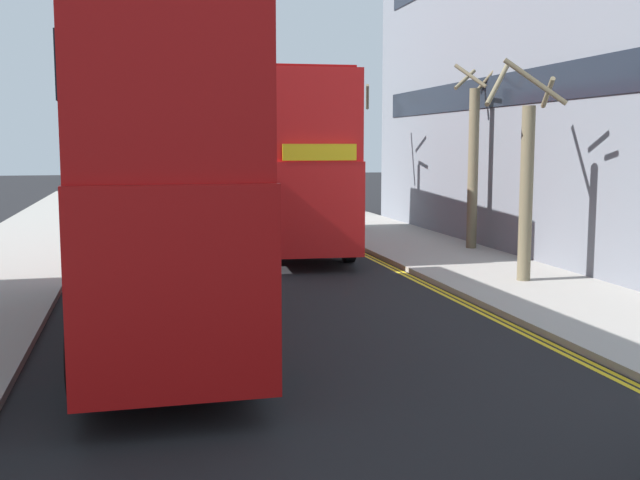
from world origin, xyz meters
TOP-DOWN VIEW (x-y plane):
  - sidewalk_right at (6.50, 16.00)m, footprint 4.00×80.00m
  - kerb_line_outer at (4.40, 14.00)m, footprint 0.10×56.00m
  - kerb_line_inner at (4.24, 14.00)m, footprint 0.10×56.00m
  - double_decker_bus_away at (-2.33, 12.01)m, footprint 2.91×10.84m
  - double_decker_bus_oncoming at (2.32, 23.10)m, footprint 3.16×10.91m
  - pedestrian_far at (5.76, 26.66)m, footprint 0.34×0.22m
  - street_tree_near at (7.89, 20.83)m, footprint 1.65×1.63m
  - street_tree_mid at (6.80, 34.64)m, footprint 1.89×2.12m
  - street_tree_far at (5.63, 27.41)m, footprint 1.87×2.10m
  - street_tree_distant at (6.60, 14.93)m, footprint 1.78×2.17m

SIDE VIEW (x-z plane):
  - kerb_line_outer at x=4.40m, z-range 0.00..0.01m
  - kerb_line_inner at x=4.24m, z-range 0.00..0.01m
  - sidewalk_right at x=6.50m, z-range 0.00..0.14m
  - pedestrian_far at x=5.76m, z-range 0.18..1.80m
  - street_tree_distant at x=6.60m, z-range -0.09..5.35m
  - street_tree_far at x=5.63m, z-range 0.01..5.89m
  - street_tree_near at x=7.89m, z-range -0.08..6.02m
  - double_decker_bus_away at x=-2.33m, z-range 0.21..5.85m
  - double_decker_bus_oncoming at x=2.32m, z-range 0.21..5.85m
  - street_tree_mid at x=6.80m, z-range 0.12..6.62m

